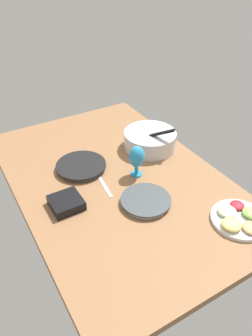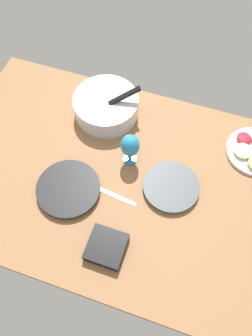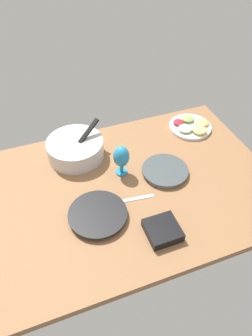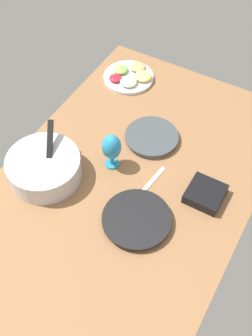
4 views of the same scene
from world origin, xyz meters
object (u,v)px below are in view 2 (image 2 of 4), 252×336
(dinner_plate_left, at_px, (68,189))
(dinner_plate_right, at_px, (171,187))
(mixing_bowl, at_px, (106,106))
(hurricane_glass_blue, at_px, (130,146))
(square_bowl_black, at_px, (106,247))

(dinner_plate_left, height_order, dinner_plate_right, dinner_plate_left)
(dinner_plate_left, bearing_deg, dinner_plate_right, 20.09)
(dinner_plate_right, bearing_deg, dinner_plate_left, -159.91)
(mixing_bowl, height_order, hurricane_glass_blue, mixing_bowl)
(dinner_plate_right, xyz_separation_m, square_bowl_black, (-0.18, -0.34, 0.01))
(hurricane_glass_blue, height_order, square_bowl_black, hurricane_glass_blue)
(hurricane_glass_blue, bearing_deg, square_bowl_black, -84.32)
(dinner_plate_right, bearing_deg, square_bowl_black, -117.18)
(mixing_bowl, xyz_separation_m, square_bowl_black, (0.24, -0.65, -0.03))
(mixing_bowl, height_order, square_bowl_black, mixing_bowl)
(dinner_plate_left, relative_size, hurricane_glass_blue, 1.54)
(dinner_plate_left, relative_size, dinner_plate_right, 1.13)
(square_bowl_black, bearing_deg, dinner_plate_right, 62.82)
(mixing_bowl, relative_size, square_bowl_black, 2.16)
(square_bowl_black, bearing_deg, dinner_plate_left, 142.63)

